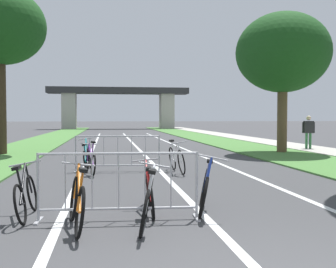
{
  "coord_description": "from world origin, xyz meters",
  "views": [
    {
      "loc": [
        -1.53,
        -3.2,
        1.59
      ],
      "look_at": [
        0.14,
        8.15,
        1.12
      ],
      "focal_mm": 44.23,
      "sensor_mm": 36.0,
      "label": 1
    }
  ],
  "objects_px": {
    "bicycle_silver_1": "(147,202)",
    "bicycle_purple_5": "(90,162)",
    "bicycle_blue_3": "(204,190)",
    "tree_right_oak_near": "(283,53)",
    "bicycle_orange_7": "(77,203)",
    "bicycle_teal_0": "(87,158)",
    "pedestrian_strolling": "(309,129)",
    "crowd_barrier_nearest": "(119,186)",
    "bicycle_white_2": "(176,159)",
    "crowd_barrier_second": "(118,154)",
    "bicycle_black_6": "(26,196)",
    "tree_left_pine_far": "(0,27)",
    "bicycle_red_4": "(150,192)"
  },
  "relations": [
    {
      "from": "crowd_barrier_second",
      "to": "bicycle_white_2",
      "type": "bearing_deg",
      "value": -15.49
    },
    {
      "from": "bicycle_blue_3",
      "to": "bicycle_orange_7",
      "type": "distance_m",
      "value": 2.2
    },
    {
      "from": "bicycle_purple_5",
      "to": "bicycle_orange_7",
      "type": "distance_m",
      "value": 5.75
    },
    {
      "from": "bicycle_teal_0",
      "to": "bicycle_red_4",
      "type": "distance_m",
      "value": 5.95
    },
    {
      "from": "bicycle_purple_5",
      "to": "bicycle_teal_0",
      "type": "bearing_deg",
      "value": 87.34
    },
    {
      "from": "bicycle_blue_3",
      "to": "bicycle_teal_0",
      "type": "bearing_deg",
      "value": -55.21
    },
    {
      "from": "bicycle_purple_5",
      "to": "pedestrian_strolling",
      "type": "distance_m",
      "value": 12.26
    },
    {
      "from": "bicycle_white_2",
      "to": "bicycle_black_6",
      "type": "height_order",
      "value": "bicycle_white_2"
    },
    {
      "from": "tree_left_pine_far",
      "to": "bicycle_purple_5",
      "type": "relative_size",
      "value": 4.13
    },
    {
      "from": "bicycle_orange_7",
      "to": "crowd_barrier_second",
      "type": "bearing_deg",
      "value": 74.59
    },
    {
      "from": "crowd_barrier_second",
      "to": "bicycle_teal_0",
      "type": "relative_size",
      "value": 1.45
    },
    {
      "from": "crowd_barrier_second",
      "to": "bicycle_silver_1",
      "type": "xyz_separation_m",
      "value": [
        0.26,
        -6.23,
        -0.16
      ]
    },
    {
      "from": "bicycle_silver_1",
      "to": "bicycle_red_4",
      "type": "height_order",
      "value": "bicycle_silver_1"
    },
    {
      "from": "bicycle_purple_5",
      "to": "pedestrian_strolling",
      "type": "relative_size",
      "value": 1.01
    },
    {
      "from": "bicycle_silver_1",
      "to": "bicycle_orange_7",
      "type": "bearing_deg",
      "value": -173.33
    },
    {
      "from": "bicycle_teal_0",
      "to": "bicycle_red_4",
      "type": "relative_size",
      "value": 1.07
    },
    {
      "from": "bicycle_black_6",
      "to": "bicycle_blue_3",
      "type": "bearing_deg",
      "value": 0.32
    },
    {
      "from": "bicycle_teal_0",
      "to": "bicycle_silver_1",
      "type": "height_order",
      "value": "bicycle_teal_0"
    },
    {
      "from": "crowd_barrier_nearest",
      "to": "pedestrian_strolling",
      "type": "relative_size",
      "value": 1.51
    },
    {
      "from": "bicycle_silver_1",
      "to": "bicycle_black_6",
      "type": "distance_m",
      "value": 2.02
    },
    {
      "from": "bicycle_blue_3",
      "to": "tree_right_oak_near",
      "type": "bearing_deg",
      "value": -105.7
    },
    {
      "from": "bicycle_purple_5",
      "to": "bicycle_silver_1",
      "type": "bearing_deg",
      "value": -90.76
    },
    {
      "from": "bicycle_silver_1",
      "to": "tree_left_pine_far",
      "type": "bearing_deg",
      "value": 120.7
    },
    {
      "from": "crowd_barrier_nearest",
      "to": "tree_right_oak_near",
      "type": "bearing_deg",
      "value": 55.72
    },
    {
      "from": "tree_right_oak_near",
      "to": "crowd_barrier_nearest",
      "type": "bearing_deg",
      "value": -124.28
    },
    {
      "from": "bicycle_black_6",
      "to": "bicycle_teal_0",
      "type": "bearing_deg",
      "value": 83.4
    },
    {
      "from": "bicycle_teal_0",
      "to": "bicycle_black_6",
      "type": "height_order",
      "value": "bicycle_teal_0"
    },
    {
      "from": "crowd_barrier_second",
      "to": "bicycle_red_4",
      "type": "relative_size",
      "value": 1.55
    },
    {
      "from": "bicycle_black_6",
      "to": "pedestrian_strolling",
      "type": "height_order",
      "value": "pedestrian_strolling"
    },
    {
      "from": "bicycle_silver_1",
      "to": "bicycle_black_6",
      "type": "bearing_deg",
      "value": 164.14
    },
    {
      "from": "bicycle_red_4",
      "to": "tree_left_pine_far",
      "type": "bearing_deg",
      "value": 116.56
    },
    {
      "from": "bicycle_white_2",
      "to": "tree_right_oak_near",
      "type": "bearing_deg",
      "value": -139.31
    },
    {
      "from": "bicycle_purple_5",
      "to": "bicycle_black_6",
      "type": "relative_size",
      "value": 1.07
    },
    {
      "from": "tree_left_pine_far",
      "to": "bicycle_white_2",
      "type": "distance_m",
      "value": 10.26
    },
    {
      "from": "crowd_barrier_second",
      "to": "bicycle_blue_3",
      "type": "bearing_deg",
      "value": -76.27
    },
    {
      "from": "bicycle_orange_7",
      "to": "pedestrian_strolling",
      "type": "relative_size",
      "value": 1.0
    },
    {
      "from": "tree_right_oak_near",
      "to": "bicycle_teal_0",
      "type": "relative_size",
      "value": 3.57
    },
    {
      "from": "tree_right_oak_near",
      "to": "bicycle_white_2",
      "type": "bearing_deg",
      "value": -135.13
    },
    {
      "from": "tree_left_pine_far",
      "to": "bicycle_black_6",
      "type": "distance_m",
      "value": 12.76
    },
    {
      "from": "tree_left_pine_far",
      "to": "tree_right_oak_near",
      "type": "xyz_separation_m",
      "value": [
        12.0,
        -0.77,
        -0.91
      ]
    },
    {
      "from": "pedestrian_strolling",
      "to": "bicycle_purple_5",
      "type": "bearing_deg",
      "value": -133.53
    },
    {
      "from": "tree_right_oak_near",
      "to": "bicycle_purple_5",
      "type": "distance_m",
      "value": 10.67
    },
    {
      "from": "bicycle_teal_0",
      "to": "bicycle_silver_1",
      "type": "distance_m",
      "value": 6.8
    },
    {
      "from": "bicycle_white_2",
      "to": "bicycle_red_4",
      "type": "xyz_separation_m",
      "value": [
        -1.27,
        -4.88,
        -0.04
      ]
    },
    {
      "from": "bicycle_silver_1",
      "to": "bicycle_purple_5",
      "type": "distance_m",
      "value": 5.88
    },
    {
      "from": "bicycle_blue_3",
      "to": "bicycle_orange_7",
      "type": "bearing_deg",
      "value": 36.01
    },
    {
      "from": "bicycle_blue_3",
      "to": "bicycle_purple_5",
      "type": "height_order",
      "value": "bicycle_blue_3"
    },
    {
      "from": "bicycle_red_4",
      "to": "bicycle_orange_7",
      "type": "distance_m",
      "value": 1.41
    },
    {
      "from": "bicycle_teal_0",
      "to": "bicycle_white_2",
      "type": "xyz_separation_m",
      "value": [
        2.56,
        -0.92,
        0.03
      ]
    },
    {
      "from": "crowd_barrier_second",
      "to": "tree_right_oak_near",
      "type": "bearing_deg",
      "value": 35.29
    }
  ]
}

